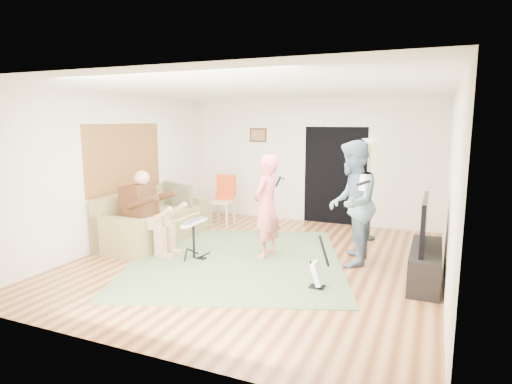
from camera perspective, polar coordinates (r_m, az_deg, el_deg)
floor at (r=6.97m, az=0.23°, el=-9.17°), size 6.00×6.00×0.00m
walls at (r=6.66m, az=0.23°, el=1.90°), size 5.50×6.00×2.70m
ceiling at (r=6.62m, az=0.24°, el=13.57°), size 6.00×6.00×0.00m
window_blinds at (r=8.25m, az=-17.10°, el=4.36°), size 0.00×2.05×2.05m
doorway at (r=9.37m, az=10.49°, el=2.12°), size 2.10×0.00×2.10m
picture_frame at (r=9.85m, az=0.29°, el=7.60°), size 0.42×0.03×0.32m
area_rug at (r=7.01m, az=-2.66°, el=-8.98°), size 4.33×4.50×0.02m
sofa at (r=8.29m, az=-13.70°, el=-4.15°), size 0.96×2.32×0.94m
drummer at (r=7.47m, az=-14.04°, el=-3.80°), size 0.91×0.51×1.41m
drum_kit at (r=7.06m, az=-8.30°, el=-6.59°), size 0.36×0.64×0.65m
singer at (r=6.98m, az=1.40°, el=-1.92°), size 0.48×0.66×1.70m
microphone at (r=6.84m, az=2.97°, el=1.38°), size 0.06×0.06×0.24m
guitarist at (r=6.77m, az=12.65°, el=-1.47°), size 0.81×1.00×1.94m
guitar_held at (r=6.68m, az=14.44°, el=1.34°), size 0.25×0.61×0.26m
guitar_spare at (r=5.88m, az=8.25°, el=-10.69°), size 0.27×0.24×0.74m
torchiere_lamp at (r=8.25m, az=14.80°, el=2.73°), size 0.34×0.34×1.90m
dining_chair at (r=9.35m, az=-4.38°, el=-1.94°), size 0.47×0.49×1.06m
tv_cabinet at (r=6.47m, az=21.63°, el=-9.04°), size 0.40×1.40×0.50m
television at (r=6.31m, az=21.51°, el=-3.83°), size 0.06×1.18×0.70m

